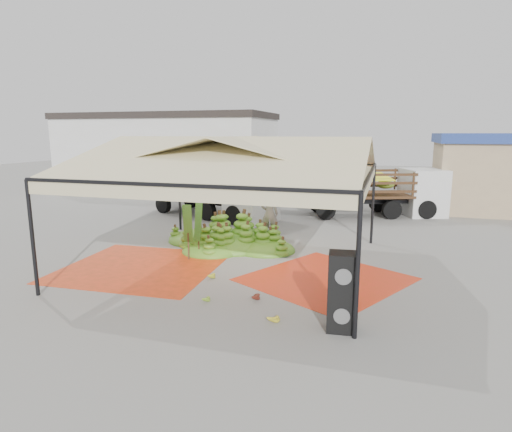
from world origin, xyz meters
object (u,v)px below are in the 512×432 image
(truck_right, at_px, (380,187))
(speaker_stack, at_px, (343,292))
(truck_left, at_px, (217,188))
(vendor, at_px, (270,214))
(banana_heap, at_px, (231,231))

(truck_right, bearing_deg, speaker_stack, -112.12)
(truck_left, bearing_deg, speaker_stack, -36.07)
(speaker_stack, bearing_deg, truck_left, 117.93)
(vendor, bearing_deg, truck_left, -56.75)
(banana_heap, height_order, speaker_stack, speaker_stack)
(speaker_stack, xyz_separation_m, truck_right, (0.44, 13.64, 0.59))
(banana_heap, relative_size, speaker_stack, 3.13)
(vendor, bearing_deg, banana_heap, 48.72)
(vendor, distance_m, truck_right, 7.33)
(vendor, xyz_separation_m, truck_left, (-3.63, 3.36, 0.47))
(vendor, relative_size, truck_right, 0.26)
(speaker_stack, relative_size, truck_left, 0.24)
(speaker_stack, height_order, vendor, vendor)
(banana_heap, bearing_deg, speaker_stack, -51.15)
(banana_heap, bearing_deg, vendor, 62.69)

